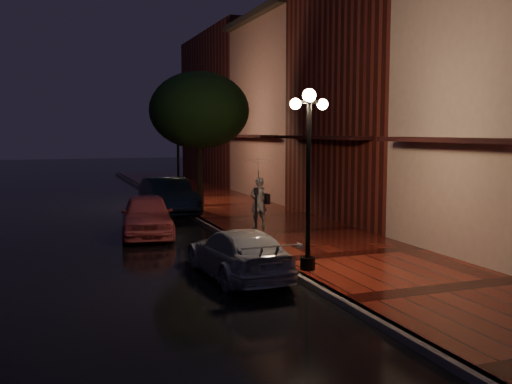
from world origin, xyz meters
name	(u,v)px	position (x,y,z in m)	size (l,w,h in m)	color
ground	(230,240)	(0.00, 0.00, 0.00)	(120.00, 120.00, 0.00)	black
sidewalk	(294,233)	(2.25, 0.00, 0.07)	(4.50, 60.00, 0.15)	#44110C
curb	(230,238)	(0.00, 0.00, 0.07)	(0.25, 60.00, 0.15)	#595451
storefront_mid	(386,79)	(7.00, 2.00, 5.50)	(5.00, 8.00, 11.00)	#511914
storefront_far	(299,112)	(7.00, 10.00, 4.50)	(5.00, 8.00, 9.00)	#8C5951
storefront_extra	(238,109)	(7.00, 20.00, 5.00)	(5.00, 12.00, 10.00)	#511914
streetlamp_near	(309,168)	(0.35, -5.00, 2.60)	(0.96, 0.36, 4.31)	black
streetlamp_far	(178,150)	(0.35, 9.00, 2.60)	(0.96, 0.36, 4.31)	black
street_tree	(200,113)	(0.61, 5.99, 4.24)	(4.16, 4.16, 5.80)	black
pink_car	(147,215)	(-2.37, 1.70, 0.70)	(1.65, 4.11, 1.40)	#C35054
navy_car	(168,196)	(-0.69, 6.38, 0.77)	(1.63, 4.67, 1.54)	black
silver_car	(238,253)	(-1.26, -4.55, 0.58)	(1.64, 4.02, 1.17)	#9D9EA5
woman_with_umbrella	(259,181)	(1.43, 1.23, 1.76)	(1.01, 1.03, 2.43)	white
parking_meter	(256,205)	(1.00, 0.30, 1.05)	(0.14, 0.11, 1.48)	black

